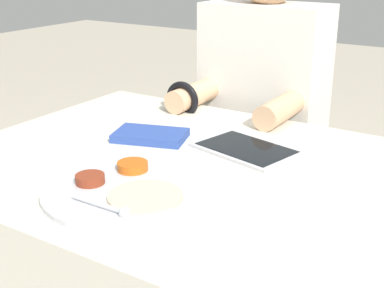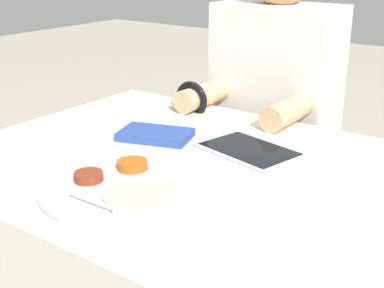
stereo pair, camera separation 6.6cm
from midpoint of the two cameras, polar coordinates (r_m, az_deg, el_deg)
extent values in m
cylinder|color=#B7BABF|center=(1.08, -8.70, -4.87)|extent=(0.34, 0.34, 0.01)
cylinder|color=#B75114|center=(1.16, -7.99, -2.37)|extent=(0.07, 0.07, 0.02)
cylinder|color=maroon|center=(1.11, -12.50, -3.68)|extent=(0.06, 0.06, 0.02)
cylinder|color=beige|center=(1.03, -6.84, -5.59)|extent=(0.14, 0.14, 0.01)
cylinder|color=#B7BABF|center=(1.01, -11.84, -6.32)|extent=(0.12, 0.01, 0.01)
sphere|color=#B7BABF|center=(0.97, -9.19, -7.25)|extent=(0.02, 0.02, 0.02)
cube|color=silver|center=(1.37, -5.83, 0.67)|extent=(0.20, 0.16, 0.01)
cube|color=#28428E|center=(1.36, -5.84, 0.90)|extent=(0.20, 0.16, 0.02)
cube|color=#B7B7BC|center=(1.28, 4.34, -0.58)|extent=(0.27, 0.21, 0.01)
cube|color=black|center=(1.28, 4.34, -0.39)|extent=(0.24, 0.18, 0.00)
cube|color=black|center=(1.94, 5.93, -9.68)|extent=(0.34, 0.22, 0.44)
cube|color=beige|center=(1.74, 6.54, 5.09)|extent=(0.38, 0.20, 0.58)
cylinder|color=tan|center=(1.64, -0.92, 5.26)|extent=(0.07, 0.22, 0.07)
cylinder|color=tan|center=(1.51, 8.23, 3.69)|extent=(0.07, 0.22, 0.07)
torus|color=black|center=(1.59, -2.24, 4.74)|extent=(0.11, 0.02, 0.11)
camera|label=1|loc=(0.03, -91.63, -0.60)|focal=50.00mm
camera|label=2|loc=(0.03, 88.37, 0.60)|focal=50.00mm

